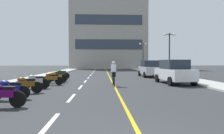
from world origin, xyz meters
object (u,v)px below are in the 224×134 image
parked_car_mid (149,69)px  cyclist_rider (114,73)px  street_lamp_mid (169,44)px  street_lamp_far (143,50)px  parked_car_near (174,72)px  motorcycle_6 (56,77)px  motorcycle_1 (2,95)px  motorcycle_2 (9,89)px  motorcycle_8 (61,74)px  motorcycle_3 (26,84)px  motorcycle_5 (51,78)px  motorcycle_4 (35,81)px  motorcycle_7 (58,76)px

parked_car_mid → cyclist_rider: 9.80m
parked_car_mid → street_lamp_mid: bearing=11.0°
street_lamp_far → parked_car_near: (-2.36, -23.48, -2.98)m
motorcycle_6 → cyclist_rider: size_ratio=0.95×
motorcycle_1 → motorcycle_2: size_ratio=1.01×
motorcycle_8 → motorcycle_3: bearing=-90.0°
motorcycle_2 → motorcycle_8: bearing=89.8°
street_lamp_far → parked_car_mid: (-2.52, -16.15, -2.98)m
street_lamp_far → parked_car_mid: size_ratio=1.22×
street_lamp_far → motorcycle_5: (-11.45, -23.98, -3.42)m
street_lamp_far → motorcycle_6: (-11.48, -22.46, -3.42)m
street_lamp_mid → motorcycle_8: bearing=-166.7°
motorcycle_4 → motorcycle_3: bearing=-86.8°
street_lamp_mid → motorcycle_2: (-11.74, -14.05, -3.22)m
motorcycle_8 → cyclist_rider: (4.79, -6.41, 0.41)m
street_lamp_far → motorcycle_4: bearing=-114.7°
motorcycle_5 → motorcycle_6: bearing=91.4°
street_lamp_far → motorcycle_8: street_lamp_far is taller
motorcycle_3 → motorcycle_7: same height
motorcycle_1 → motorcycle_8: size_ratio=1.02×
street_lamp_far → motorcycle_7: 24.10m
motorcycle_7 → motorcycle_3: bearing=-91.8°
motorcycle_6 → motorcycle_4: bearing=-97.4°
motorcycle_4 → motorcycle_7: same height
motorcycle_1 → motorcycle_5: 7.25m
motorcycle_2 → parked_car_near: bearing=33.3°
motorcycle_6 → motorcycle_8: 4.03m
motorcycle_6 → cyclist_rider: (4.44, -2.39, 0.41)m
motorcycle_1 → cyclist_rider: (4.41, 6.38, 0.41)m
parked_car_near → motorcycle_6: 9.19m
parked_car_mid → motorcycle_5: bearing=-138.7°
cyclist_rider → motorcycle_3: bearing=-147.7°
motorcycle_2 → motorcycle_7: bearing=88.4°
street_lamp_far → motorcycle_1: bearing=-110.1°
motorcycle_7 → motorcycle_8: bearing=95.0°
street_lamp_far → motorcycle_7: size_ratio=3.06×
street_lamp_mid → cyclist_rider: bearing=-127.0°
parked_car_near → parked_car_mid: 7.34m
motorcycle_1 → motorcycle_7: 10.39m
parked_car_mid → motorcycle_3: size_ratio=2.52×
motorcycle_3 → motorcycle_8: (0.01, 9.44, 0.00)m
motorcycle_4 → cyclist_rider: 5.05m
motorcycle_3 → motorcycle_5: same height
motorcycle_1 → motorcycle_3: size_ratio=1.02×
parked_car_near → motorcycle_3: (-9.48, -4.40, -0.44)m
street_lamp_mid → street_lamp_far: (0.12, 15.68, 0.20)m
parked_car_mid → motorcycle_2: size_ratio=2.50×
motorcycle_2 → street_lamp_far: bearing=68.2°
street_lamp_far → motorcycle_5: 26.79m
parked_car_near → motorcycle_8: 10.74m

